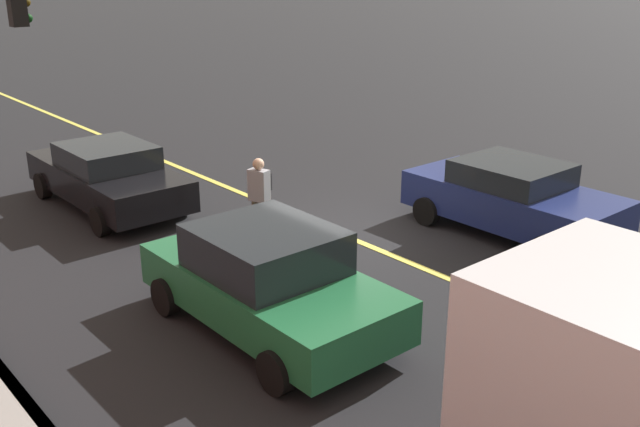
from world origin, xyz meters
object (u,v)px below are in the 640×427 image
(car_green, at_px, (268,280))
(pedestrian_with_backpack, at_px, (260,193))
(car_navy, at_px, (512,197))
(car_black, at_px, (107,175))

(car_green, bearing_deg, pedestrian_with_backpack, -34.05)
(car_green, bearing_deg, car_navy, -89.77)
(car_black, relative_size, pedestrian_with_backpack, 2.83)
(car_black, relative_size, car_navy, 1.10)
(car_black, bearing_deg, pedestrian_with_backpack, -160.16)
(pedestrian_with_backpack, bearing_deg, car_black, 19.84)
(car_green, relative_size, car_navy, 0.99)
(car_green, height_order, pedestrian_with_backpack, pedestrian_with_backpack)
(car_green, xyz_separation_m, car_black, (6.82, -0.62, -0.06))
(car_green, distance_m, car_navy, 6.09)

